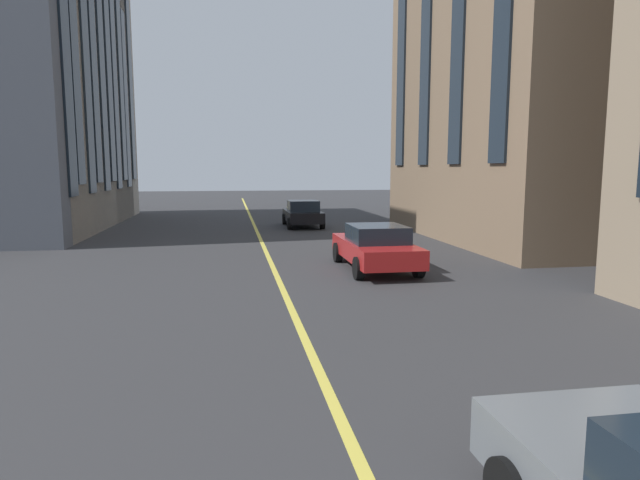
{
  "coord_description": "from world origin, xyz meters",
  "views": [
    {
      "loc": [
        3.35,
        1.27,
        3.03
      ],
      "look_at": [
        13.35,
        -0.41,
        1.69
      ],
      "focal_mm": 30.15,
      "sensor_mm": 36.0,
      "label": 1
    }
  ],
  "objects": [
    {
      "name": "lane_centre_line",
      "position": [
        20.0,
        0.0,
        0.0
      ],
      "size": [
        80.0,
        0.16,
        0.01
      ],
      "color": "#D8C64C",
      "rests_on": "ground_plane"
    },
    {
      "name": "car_black_trailing",
      "position": [
        31.41,
        -2.51,
        0.7
      ],
      "size": [
        3.9,
        1.89,
        1.4
      ],
      "color": "black",
      "rests_on": "ground_plane"
    },
    {
      "name": "car_red_far",
      "position": [
        18.93,
        -3.05,
        0.7
      ],
      "size": [
        4.4,
        1.95,
        1.37
      ],
      "color": "#B21E1E",
      "rests_on": "ground_plane"
    }
  ]
}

